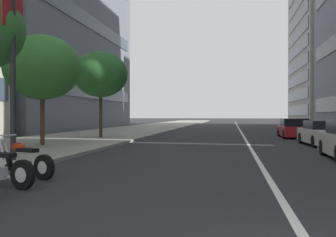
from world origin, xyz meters
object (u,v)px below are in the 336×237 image
(street_lamp_with_banners, at_px, (23,12))
(street_tree_by_lamp_post, at_px, (101,74))
(car_far_down_avenue, at_px, (323,134))
(motorcycle_under_tarp, at_px, (22,161))
(car_lead_in_lane, at_px, (294,129))
(street_tree_near_plaza_corner, at_px, (42,68))

(street_lamp_with_banners, height_order, street_tree_by_lamp_post, street_lamp_with_banners)
(street_tree_by_lamp_post, bearing_deg, car_far_down_avenue, -103.79)
(motorcycle_under_tarp, relative_size, street_lamp_with_banners, 0.26)
(car_far_down_avenue, distance_m, street_lamp_with_banners, 16.01)
(car_lead_in_lane, relative_size, street_lamp_with_banners, 0.59)
(street_lamp_with_banners, distance_m, street_tree_by_lamp_post, 13.63)
(street_lamp_with_banners, bearing_deg, street_tree_near_plaza_corner, 21.11)
(motorcycle_under_tarp, distance_m, car_far_down_avenue, 16.32)
(motorcycle_under_tarp, bearing_deg, car_lead_in_lane, -93.21)
(car_far_down_avenue, bearing_deg, street_tree_by_lamp_post, 73.73)
(motorcycle_under_tarp, xyz_separation_m, street_lamp_with_banners, (2.52, 1.33, 4.57))
(motorcycle_under_tarp, distance_m, street_tree_by_lamp_post, 16.77)
(street_tree_by_lamp_post, bearing_deg, motorcycle_under_tarp, -168.84)
(car_lead_in_lane, bearing_deg, street_lamp_with_banners, 147.69)
(street_lamp_with_banners, xyz_separation_m, street_tree_by_lamp_post, (13.49, 1.83, -0.68))
(street_tree_near_plaza_corner, relative_size, street_tree_by_lamp_post, 0.95)
(motorcycle_under_tarp, height_order, car_far_down_avenue, car_far_down_avenue)
(car_lead_in_lane, distance_m, street_tree_by_lamp_post, 14.09)
(street_tree_by_lamp_post, bearing_deg, street_lamp_with_banners, -172.26)
(motorcycle_under_tarp, relative_size, car_far_down_avenue, 0.45)
(street_tree_near_plaza_corner, bearing_deg, car_far_down_avenue, -74.54)
(street_tree_near_plaza_corner, xyz_separation_m, street_tree_by_lamp_post, (7.15, -0.61, 0.36))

